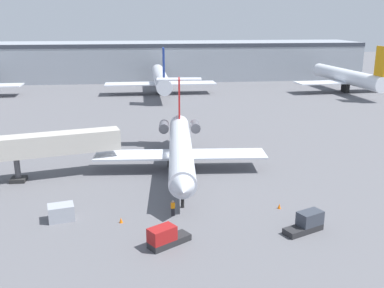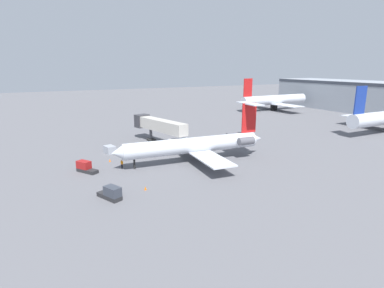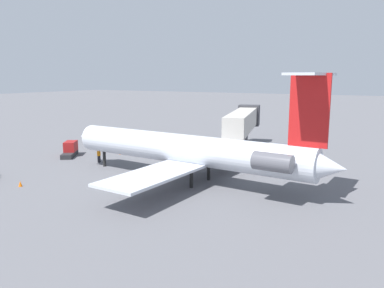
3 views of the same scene
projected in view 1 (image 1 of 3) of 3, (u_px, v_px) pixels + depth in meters
The scene contains 12 objects.
ground_plane at pixel (176, 171), 58.51m from camera, with size 400.00×400.00×0.10m, color #5B5B60.
regional_jet at pixel (181, 146), 57.73m from camera, with size 22.87×30.77×10.70m.
jet_bridge at pixel (39, 146), 54.28m from camera, with size 17.97×7.09×6.03m.
ground_crew_marshaller at pixel (173, 208), 44.82m from camera, with size 0.45×0.34×1.69m.
baggage_tug_lead at pixel (307, 223), 41.66m from camera, with size 4.22×2.90×1.90m.
baggage_tug_trailing at pixel (165, 237), 38.90m from camera, with size 4.12×3.35×1.90m.
cargo_container_uld at pixel (61, 212), 43.94m from camera, with size 2.85×2.32×1.61m.
traffic_cone_near at pixel (279, 206), 46.71m from camera, with size 0.36×0.36×0.55m.
traffic_cone_mid at pixel (121, 220), 43.46m from camera, with size 0.36×0.36×0.55m.
terminal_building at pixel (154, 61), 144.98m from camera, with size 135.27×21.12×11.95m.
parked_airliner_west_mid at pixel (161, 79), 116.01m from camera, with size 29.25×34.79×13.11m.
parked_airliner_centre at pixel (347, 77), 118.72m from camera, with size 28.30×33.47×13.22m.
Camera 1 is at (-4.24, -55.12, 19.55)m, focal length 41.06 mm.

